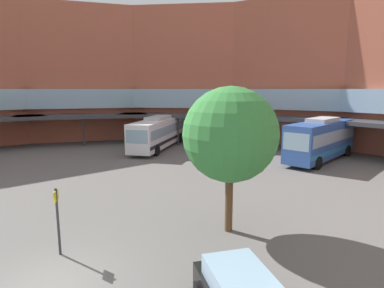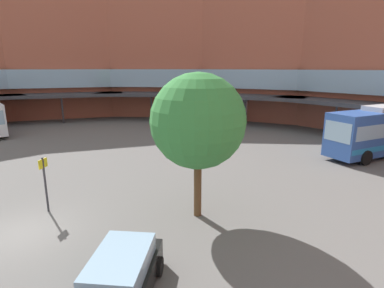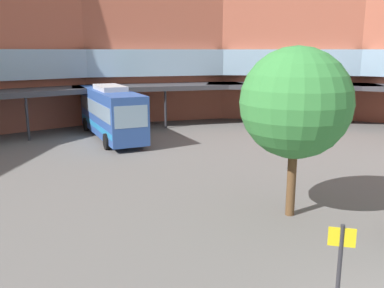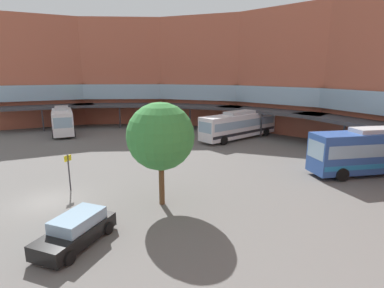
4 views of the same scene
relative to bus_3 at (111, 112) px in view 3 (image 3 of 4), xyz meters
The scene contains 4 objects.
station_building 10.09m from the bus_3, 131.02° to the right, with size 75.71×45.85×17.01m.
bus_3 is the anchor object (origin of this frame).
plaza_tree 18.55m from the bus_3, 95.24° to the right, with size 4.32×4.32×6.74m.
stop_sign_post 24.59m from the bus_3, 105.95° to the right, with size 0.40×0.50×2.77m.
Camera 3 is at (-9.49, -3.12, 6.55)m, focal length 39.13 mm.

